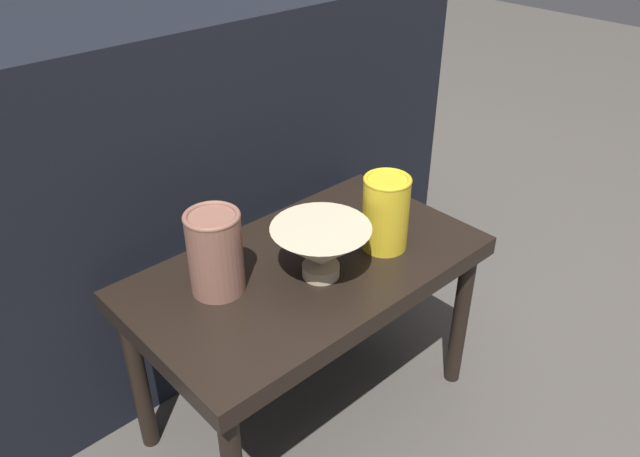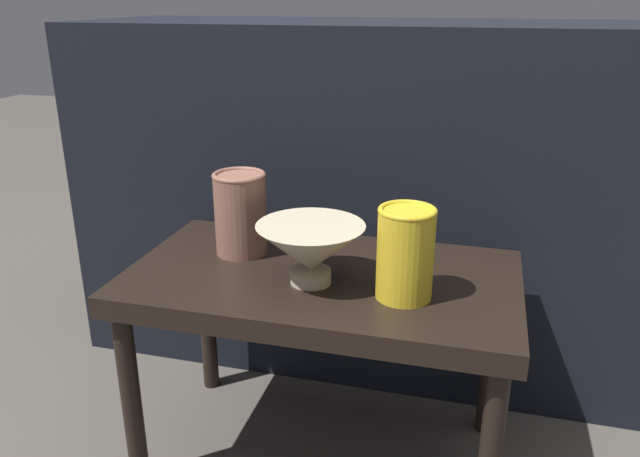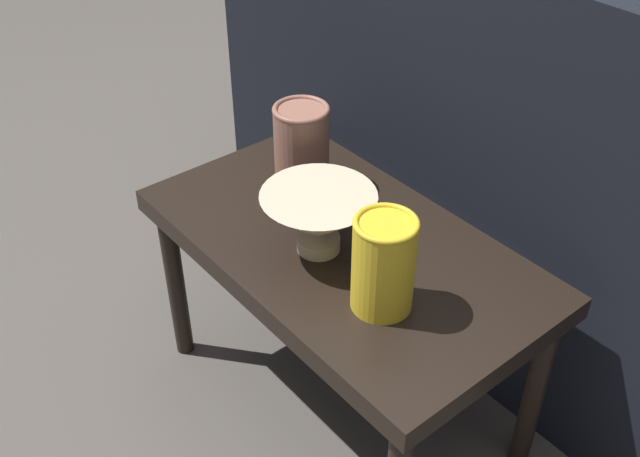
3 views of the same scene
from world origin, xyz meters
TOP-DOWN VIEW (x-y plane):
  - ground_plane at (0.00, 0.00)m, footprint 8.00×8.00m
  - table at (0.00, 0.00)m, footprint 0.71×0.40m
  - couch_backdrop at (0.00, 0.49)m, footprint 1.40×0.50m
  - bowl at (-0.01, -0.05)m, footprint 0.19×0.19m
  - vase_textured_left at (-0.18, 0.05)m, footprint 0.10×0.10m
  - vase_colorful_right at (0.16, -0.06)m, footprint 0.10×0.10m

SIDE VIEW (x-z plane):
  - ground_plane at x=0.00m, z-range 0.00..0.00m
  - table at x=0.00m, z-range 0.15..0.56m
  - couch_backdrop at x=0.00m, z-range 0.00..0.82m
  - bowl at x=-0.01m, z-range 0.42..0.52m
  - vase_colorful_right at x=0.16m, z-range 0.41..0.57m
  - vase_textured_left at x=-0.18m, z-range 0.41..0.57m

